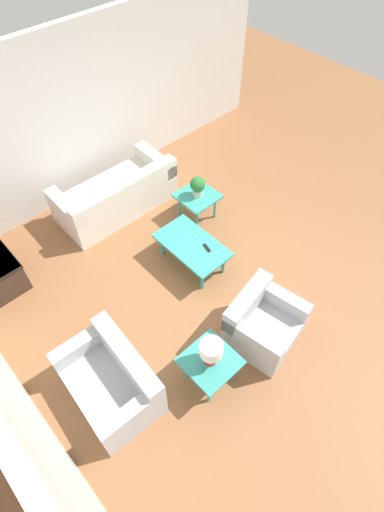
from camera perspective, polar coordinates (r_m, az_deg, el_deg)
ground_plane at (r=5.99m, az=4.20°, el=-2.68°), size 14.00×14.00×0.00m
wall_right at (r=6.94m, az=-14.56°, el=19.47°), size 0.12×7.20×2.70m
sofa at (r=6.83m, az=-10.66°, el=8.49°), size 0.94×1.97×0.77m
armchair at (r=5.25m, az=9.93°, el=-9.48°), size 0.93×0.98×0.76m
loveseat at (r=4.94m, az=-11.28°, el=-17.16°), size 1.24×0.87×0.76m
coffee_table at (r=5.82m, az=0.02°, el=1.42°), size 1.10×0.63×0.43m
side_table_plant at (r=6.48m, az=0.79°, el=8.29°), size 0.60×0.60×0.48m
side_table_lamp at (r=4.82m, az=2.60°, el=-15.01°), size 0.60×0.60×0.48m
potted_plant at (r=6.31m, az=0.81°, el=10.01°), size 0.24×0.24×0.35m
table_lamp at (r=4.54m, az=2.74°, el=-13.43°), size 0.26×0.26×0.39m
remote_control at (r=5.73m, az=2.14°, el=1.19°), size 0.16×0.08×0.02m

